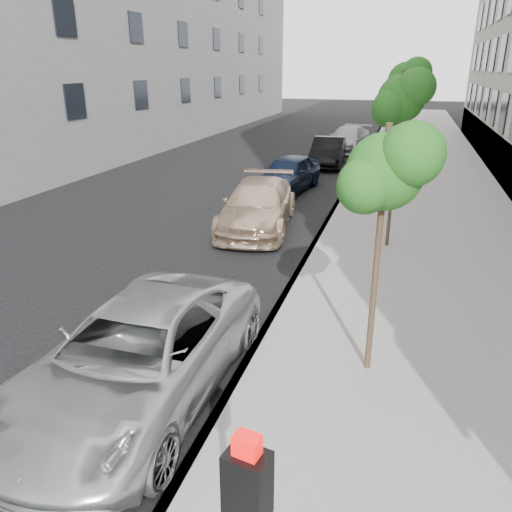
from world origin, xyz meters
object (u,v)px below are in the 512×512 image
at_px(tree_far, 407,81).
at_px(sedan_blue, 288,173).
at_px(minivan, 138,355).
at_px(tree_near, 387,172).
at_px(tree_mid, 402,99).
at_px(sedan_rear, 348,139).
at_px(sedan_black, 328,152).
at_px(suv, 258,205).

relative_size(tree_far, sedan_blue, 1.18).
bearing_deg(minivan, sedan_blue, 94.88).
bearing_deg(tree_near, tree_far, 90.00).
distance_m(tree_mid, tree_far, 6.51).
bearing_deg(sedan_blue, minivan, -78.35).
relative_size(sedan_blue, sedan_rear, 0.86).
distance_m(tree_mid, sedan_black, 13.46).
relative_size(minivan, suv, 1.06).
relative_size(minivan, sedan_rear, 1.07).
xyz_separation_m(tree_near, minivan, (-3.40, -1.66, -2.72)).
xyz_separation_m(minivan, sedan_rear, (0.07, 26.02, -0.02)).
distance_m(tree_near, suv, 8.95).
xyz_separation_m(tree_far, sedan_black, (-3.70, 5.98, -3.70)).
height_order(tree_far, sedan_black, tree_far).
height_order(tree_near, minivan, tree_near).
height_order(tree_far, sedan_rear, tree_far).
distance_m(tree_far, minivan, 15.49).
distance_m(suv, sedan_blue, 5.37).
height_order(tree_near, sedan_rear, tree_near).
bearing_deg(sedan_black, minivan, -92.15).
bearing_deg(suv, sedan_blue, 85.64).
distance_m(suv, sedan_black, 11.56).
relative_size(tree_far, sedan_black, 1.15).
xyz_separation_m(tree_mid, sedan_black, (-3.70, 12.48, -3.40)).
distance_m(suv, sedan_rear, 16.95).
distance_m(minivan, sedan_black, 20.64).
distance_m(tree_near, minivan, 4.65).
relative_size(tree_near, tree_mid, 0.86).
distance_m(tree_far, suv, 7.86).
relative_size(tree_mid, suv, 0.93).
bearing_deg(suv, minivan, -92.20).
xyz_separation_m(sedan_black, sedan_rear, (0.38, 5.38, -0.00)).
bearing_deg(tree_far, suv, -126.78).
xyz_separation_m(tree_near, sedan_black, (-3.70, 18.98, -2.74)).
relative_size(tree_near, minivan, 0.75).
bearing_deg(minivan, tree_near, 26.92).
bearing_deg(minivan, suv, 95.68).
bearing_deg(minivan, sedan_rear, 90.74).
bearing_deg(sedan_rear, suv, -83.93).
distance_m(minivan, sedan_blue, 14.50).
bearing_deg(tree_far, tree_mid, -90.00).
xyz_separation_m(minivan, sedan_blue, (-1.01, 14.46, -0.01)).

